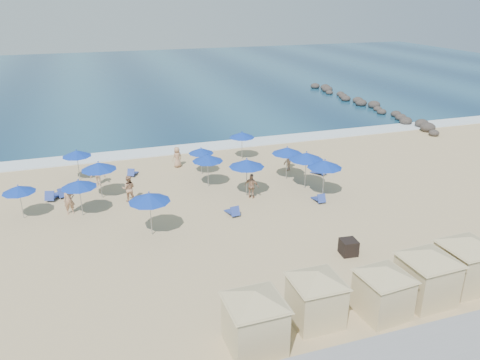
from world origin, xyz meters
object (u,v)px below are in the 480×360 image
Objects in this scene: umbrella_4 at (99,166)px; umbrella_9 at (242,135)px; umbrella_8 at (306,156)px; beachgoer_3 at (288,159)px; umbrella_5 at (208,158)px; rock_jetty at (366,104)px; beachgoer_1 at (129,188)px; umbrella_3 at (149,197)px; trash_bin at (348,247)px; umbrella_1 at (79,184)px; umbrella_6 at (247,163)px; beachgoer_4 at (177,157)px; umbrella_2 at (77,153)px; umbrella_11 at (325,164)px; cabana_0 at (255,312)px; cabana_4 at (467,255)px; umbrella_7 at (201,151)px; beachgoer_2 at (252,186)px; beachgoer_5 at (98,174)px; umbrella_10 at (287,151)px; cabana_2 at (384,284)px; cabana_1 at (316,290)px; umbrella_0 at (19,189)px; beachgoer_0 at (69,200)px; cabana_3 at (428,268)px.

umbrella_4 is 12.44m from umbrella_9.
umbrella_8 is 4.04m from beachgoer_3.
rock_jetty is at bearing 36.73° from umbrella_5.
umbrella_3 is at bearing 109.48° from beachgoer_1.
rock_jetty is at bearing 61.26° from trash_bin.
umbrella_6 reaches higher than umbrella_1.
umbrella_8 is (6.39, -2.48, 0.24)m from umbrella_5.
umbrella_2 is at bearing -19.01° from beachgoer_4.
umbrella_8 is 1.03× the size of umbrella_11.
umbrella_6 reaches higher than umbrella_4.
cabana_0 is at bearing -128.00° from rock_jetty.
umbrella_11 is at bearing -19.14° from umbrella_6.
cabana_4 is 1.75× the size of umbrella_4.
umbrella_2 is 1.09× the size of umbrella_7.
beachgoer_2 reaches higher than beachgoer_5.
umbrella_1 is 0.91× the size of umbrella_11.
umbrella_10 is at bearing 6.37° from umbrella_1.
cabana_2 is 13.35m from beachgoer_2.
cabana_4 is at bearing 3.81° from cabana_0.
cabana_1 reaches higher than umbrella_0.
umbrella_3 reaches higher than beachgoer_0.
umbrella_7 is (-3.16, 18.74, 0.39)m from cabana_2.
beachgoer_4 is (-9.38, 20.33, -0.83)m from cabana_4.
beachgoer_3 is (4.50, 4.15, 0.04)m from beachgoer_2.
rock_jetty is at bearing 45.08° from umbrella_10.
umbrella_10 is at bearing 89.51° from cabana_3.
umbrella_6 is at bearing 179.79° from beachgoer_1.
beachgoer_5 is (-11.98, 14.18, 0.41)m from trash_bin.
beachgoer_1 is at bearing 111.98° from cabana_1.
umbrella_4 is at bearing -21.73° from beachgoer_1.
cabana_4 is 22.20m from umbrella_4.
umbrella_5 is at bearing -0.89° from beachgoer_0.
umbrella_10 is at bearing -3.41° from umbrella_4.
umbrella_7 is at bearing 110.71° from umbrella_6.
umbrella_10 is at bearing -166.55° from beachgoer_1.
umbrella_9 is at bearing 10.08° from beachgoer_5.
umbrella_6 is 1.14× the size of umbrella_9.
beachgoer_5 is at bearing 106.09° from umbrella_3.
umbrella_11 is (15.52, -2.04, 0.20)m from umbrella_1.
rock_jetty is 28.68m from umbrella_11.
umbrella_8 is 1.53× the size of beachgoer_3.
cabana_4 is 20.99m from umbrella_9.
beachgoer_5 is at bearing 10.34° from beachgoer_2.
umbrella_1 is 0.89× the size of umbrella_8.
umbrella_5 is 1.49× the size of beachgoer_5.
umbrella_8 is at bearing 17.00° from umbrella_3.
beachgoer_5 is at bearing 178.29° from umbrella_7.
cabana_0 reaches higher than rock_jetty.
umbrella_5 is 6.96m from beachgoer_3.
beachgoer_3 is at bearing 12.27° from umbrella_1.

